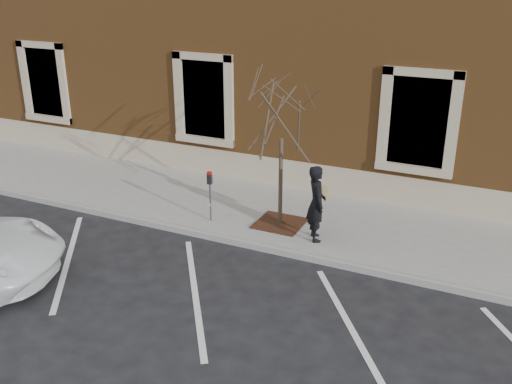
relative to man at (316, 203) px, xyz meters
The scene contains 9 objects.
ground 1.90m from the man, 152.98° to the right, with size 120.00×120.00×0.00m, color #28282B.
sidewalk_near 2.00m from the man, 144.31° to the left, with size 40.00×3.50×0.15m, color #B3AFA8.
curb_near 1.88m from the man, 151.41° to the right, with size 40.00×0.12×0.15m, color #9E9E99.
parking_stripes 3.41m from the man, 115.96° to the right, with size 28.00×4.40×0.01m, color silver, non-canonical shape.
building_civic 7.75m from the man, 101.48° to the left, with size 40.00×8.62×8.00m.
man is the anchor object (origin of this frame).
parking_meter 2.65m from the man, behind, with size 0.11×0.09×1.25m.
tree_grate 1.41m from the man, 158.47° to the left, with size 1.11×1.11×0.03m, color #442716.
sapling 2.14m from the man, 158.47° to the left, with size 2.32×2.32×3.87m.
Camera 1 is at (5.19, -10.39, 5.91)m, focal length 40.00 mm.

